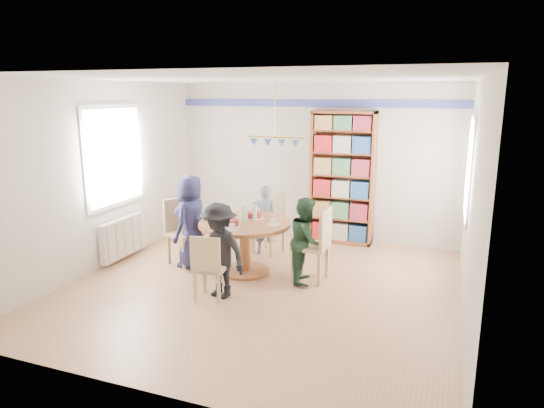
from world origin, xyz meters
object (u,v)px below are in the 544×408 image
at_px(person_near, 219,251).
at_px(radiator, 123,237).
at_px(dining_table, 245,235).
at_px(chair_near, 209,265).
at_px(person_left, 191,221).
at_px(person_right, 306,240).
at_px(chair_far, 271,219).
at_px(person_far, 265,220).
at_px(chair_left, 181,228).
at_px(chair_right, 317,241).
at_px(bookshelf, 342,179).

bearing_deg(person_near, radiator, 175.54).
distance_m(dining_table, chair_near, 1.05).
distance_m(person_left, person_near, 1.24).
bearing_deg(dining_table, person_right, -1.45).
bearing_deg(chair_far, person_far, -109.00).
bearing_deg(chair_left, chair_far, 41.59).
bearing_deg(chair_near, person_left, 128.59).
relative_size(radiator, chair_right, 0.98).
xyz_separation_m(dining_table, chair_far, (0.02, 1.02, -0.01)).
xyz_separation_m(chair_near, person_left, (-0.82, 1.03, 0.22)).
distance_m(dining_table, person_left, 0.86).
bearing_deg(dining_table, chair_right, 2.62).
xyz_separation_m(chair_left, person_left, (0.22, -0.07, 0.14)).
height_order(chair_right, person_left, person_left).
bearing_deg(chair_right, radiator, -176.74).
relative_size(chair_right, person_left, 0.75).
relative_size(person_left, person_far, 1.22).
distance_m(radiator, person_right, 2.92).
relative_size(radiator, person_far, 0.89).
bearing_deg(chair_far, chair_near, -91.29).
height_order(chair_near, person_left, person_left).
height_order(person_left, person_right, person_left).
distance_m(chair_right, person_far, 1.35).
relative_size(chair_left, chair_right, 0.96).
distance_m(chair_near, bookshelf, 3.19).
xyz_separation_m(chair_right, chair_far, (-1.02, 0.98, -0.02)).
xyz_separation_m(chair_left, chair_right, (2.11, -0.01, 0.02)).
relative_size(chair_near, person_far, 0.76).
bearing_deg(chair_near, person_far, 90.20).
xyz_separation_m(chair_right, person_left, (-1.89, -0.07, 0.12)).
relative_size(chair_far, bookshelf, 0.45).
distance_m(chair_right, person_near, 1.37).
bearing_deg(bookshelf, person_left, -133.18).
distance_m(radiator, person_far, 2.21).
height_order(chair_far, person_right, person_right).
distance_m(chair_far, person_right, 1.38).
height_order(chair_right, person_right, person_right).
bearing_deg(person_right, person_far, 35.78).
bearing_deg(chair_far, person_near, -89.41).
bearing_deg(chair_right, bookshelf, 92.36).
bearing_deg(chair_left, bookshelf, 42.42).
xyz_separation_m(chair_right, chair_near, (-1.07, -1.10, -0.09)).
relative_size(chair_right, bookshelf, 0.46).
height_order(chair_right, chair_near, chair_right).
xyz_separation_m(person_left, person_right, (1.77, -0.00, -0.10)).
relative_size(chair_left, bookshelf, 0.44).
relative_size(dining_table, person_left, 0.95).
relative_size(chair_left, person_right, 0.84).
bearing_deg(person_near, chair_near, -95.76).
height_order(person_right, person_near, person_near).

